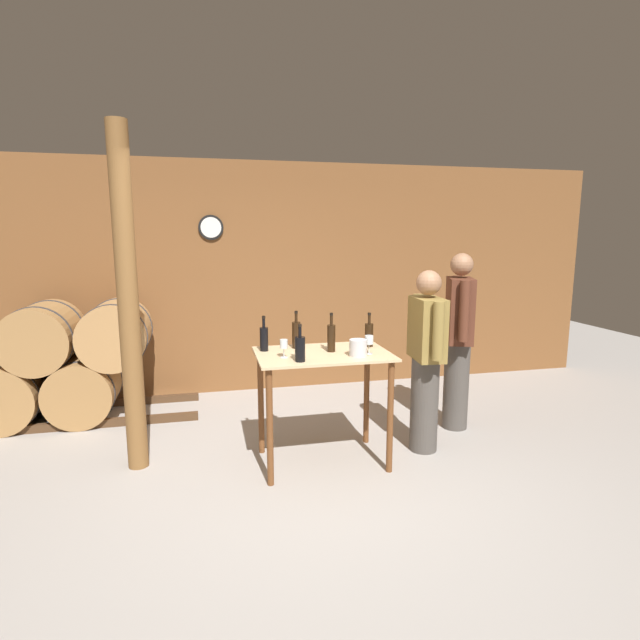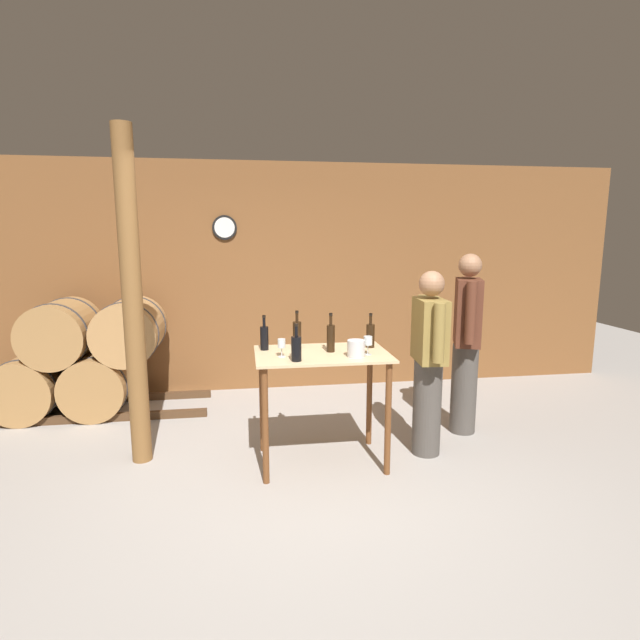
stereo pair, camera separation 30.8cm
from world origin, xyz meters
name	(u,v)px [view 1 (the left image)]	position (x,y,z in m)	size (l,w,h in m)	color
ground_plane	(321,494)	(0.00, 0.00, 0.00)	(14.00, 14.00, 0.00)	#9E9993
back_wall	(270,278)	(0.00, 2.64, 1.35)	(8.40, 0.08, 2.70)	brown
barrel_rack	(64,363)	(-2.17, 2.05, 0.59)	(2.91, 0.78, 1.21)	#4C331E
tasting_table	(323,375)	(0.14, 0.52, 0.75)	(1.07, 0.71, 0.93)	#D1B284
wooden_post	(128,302)	(-1.35, 0.78, 1.35)	(0.16, 0.16, 2.70)	brown
wine_bottle_far_left	(264,338)	(-0.31, 0.69, 1.04)	(0.07, 0.07, 0.29)	black
wine_bottle_left	(300,348)	(-0.09, 0.29, 1.03)	(0.08, 0.08, 0.28)	black
wine_bottle_center	(296,334)	(-0.04, 0.73, 1.05)	(0.07, 0.07, 0.31)	black
wine_bottle_right	(331,337)	(0.22, 0.54, 1.05)	(0.07, 0.07, 0.32)	black
wine_bottle_far_right	(369,334)	(0.57, 0.65, 1.04)	(0.07, 0.07, 0.29)	black
wine_glass_near_left	(284,345)	(-0.19, 0.43, 1.03)	(0.06, 0.06, 0.14)	silver
wine_glass_near_center	(369,340)	(0.49, 0.40, 1.04)	(0.07, 0.07, 0.15)	silver
ice_bucket	(358,348)	(0.38, 0.35, 1.00)	(0.14, 0.14, 0.13)	silver
person_host	(426,358)	(1.05, 0.55, 0.83)	(0.25, 0.59, 1.58)	#4C4742
person_visitor_with_scarf	(458,338)	(1.57, 0.96, 0.90)	(0.34, 0.56, 1.70)	#4C4742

